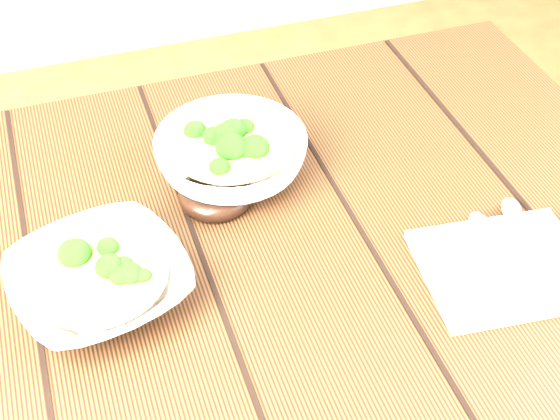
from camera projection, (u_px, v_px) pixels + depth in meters
name	position (u px, v px, depth m)	size (l,w,h in m)	color
table	(226.00, 322.00, 1.02)	(1.20, 0.80, 0.75)	#37200F
soup_bowl_front	(100.00, 281.00, 0.88)	(0.24, 0.24, 0.06)	silver
soup_bowl_back	(231.00, 155.00, 1.03)	(0.22, 0.22, 0.07)	silver
trivet	(215.00, 194.00, 1.01)	(0.10, 0.10, 0.02)	black
napkin	(504.00, 267.00, 0.92)	(0.19, 0.16, 0.01)	beige
spoon_left	(487.00, 242.00, 0.94)	(0.06, 0.16, 0.01)	#B2AE9D
spoon_right	(515.00, 227.00, 0.96)	(0.08, 0.15, 0.01)	#B2AE9D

